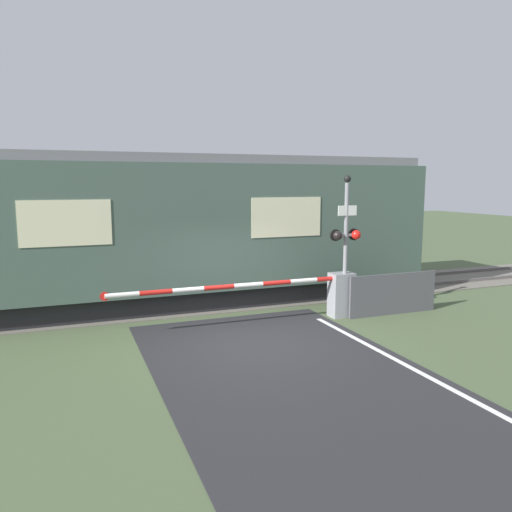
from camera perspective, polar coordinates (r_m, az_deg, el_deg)
ground_plane at (r=11.19m, az=-0.39°, el=-9.67°), size 80.00×80.00×0.00m
track_bed at (r=14.88m, az=-5.95°, el=-5.04°), size 36.00×3.20×0.13m
train at (r=14.04m, az=-20.90°, el=2.45°), size 20.55×3.20×4.21m
crossing_barrier at (r=12.90m, az=7.57°, el=-4.23°), size 6.30×0.44×1.15m
signal_post at (r=12.90m, az=10.25°, el=2.03°), size 0.84×0.26×3.65m
roadside_fence at (r=13.70m, az=15.42°, el=-4.21°), size 2.66×0.06×1.10m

